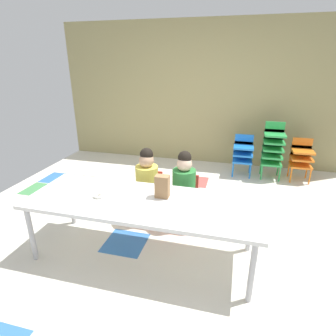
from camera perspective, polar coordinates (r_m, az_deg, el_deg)
name	(u,v)px	position (r m, az deg, el deg)	size (l,w,h in m)	color
ground_plane	(174,227)	(3.34, 1.35, -12.07)	(5.45, 4.82, 0.02)	silver
back_wall	(206,95)	(5.20, 7.95, 14.77)	(5.45, 0.10, 2.51)	tan
craft_table	(142,205)	(2.62, -5.32, -7.57)	(2.19, 0.79, 0.61)	white
seated_child_near_camera	(147,179)	(3.20, -4.35, -2.21)	(0.32, 0.31, 0.92)	red
seated_child_middle_seat	(184,183)	(3.09, 3.36, -3.03)	(0.34, 0.34, 0.92)	red
kid_chair_blue_stack	(243,152)	(4.81, 15.31, 3.16)	(0.32, 0.30, 0.68)	blue
kid_chair_green_stack	(273,147)	(4.81, 20.93, 4.02)	(0.32, 0.30, 0.92)	green
kid_chair_orange_stack	(301,157)	(4.91, 25.93, 2.13)	(0.32, 0.30, 0.68)	orange
paper_bag_brown	(162,186)	(2.60, -1.19, -3.85)	(0.13, 0.09, 0.22)	#9E754C
paper_plate_near_edge	(99,197)	(2.71, -14.17, -5.93)	(0.18, 0.18, 0.01)	white
donut_powdered_on_plate	(99,196)	(2.70, -14.21, -5.57)	(0.11, 0.11, 0.03)	white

